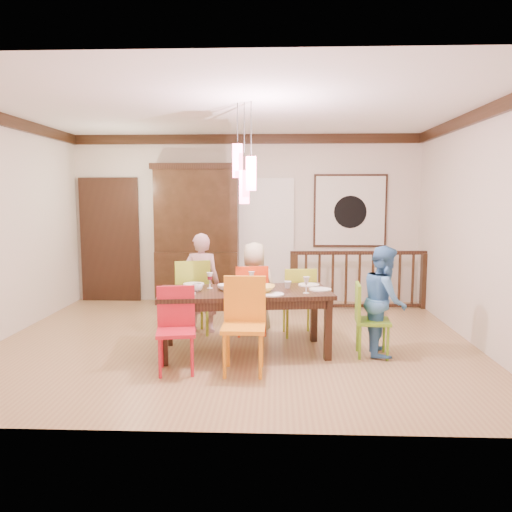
{
  "coord_description": "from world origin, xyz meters",
  "views": [
    {
      "loc": [
        0.53,
        -6.21,
        1.84
      ],
      "look_at": [
        0.28,
        -0.03,
        1.1
      ],
      "focal_mm": 35.0,
      "sensor_mm": 36.0,
      "label": 1
    }
  ],
  "objects_px": {
    "person_far_mid": "(254,288)",
    "china_hutch": "(197,234)",
    "dining_table": "(245,298)",
    "balustrade": "(359,279)",
    "chair_far_left": "(190,291)",
    "chair_end_right": "(373,315)",
    "person_far_left": "(202,283)",
    "person_end_right": "(384,300)"
  },
  "relations": [
    {
      "from": "person_far_mid",
      "to": "china_hutch",
      "type": "bearing_deg",
      "value": -49.57
    },
    {
      "from": "dining_table",
      "to": "china_hutch",
      "type": "relative_size",
      "value": 0.87
    },
    {
      "from": "balustrade",
      "to": "person_far_mid",
      "type": "distance_m",
      "value": 2.26
    },
    {
      "from": "chair_far_left",
      "to": "balustrade",
      "type": "distance_m",
      "value": 3.0
    },
    {
      "from": "chair_far_left",
      "to": "balustrade",
      "type": "height_order",
      "value": "chair_far_left"
    },
    {
      "from": "dining_table",
      "to": "china_hutch",
      "type": "bearing_deg",
      "value": 101.74
    },
    {
      "from": "chair_end_right",
      "to": "person_far_left",
      "type": "bearing_deg",
      "value": 69.85
    },
    {
      "from": "person_far_left",
      "to": "person_far_mid",
      "type": "xyz_separation_m",
      "value": [
        0.72,
        -0.01,
        -0.06
      ]
    },
    {
      "from": "dining_table",
      "to": "china_hutch",
      "type": "height_order",
      "value": "china_hutch"
    },
    {
      "from": "person_far_mid",
      "to": "person_end_right",
      "type": "bearing_deg",
      "value": 161.66
    },
    {
      "from": "person_end_right",
      "to": "person_far_left",
      "type": "bearing_deg",
      "value": 74.27
    },
    {
      "from": "chair_end_right",
      "to": "person_end_right",
      "type": "relative_size",
      "value": 0.66
    },
    {
      "from": "china_hutch",
      "to": "person_end_right",
      "type": "bearing_deg",
      "value": -46.21
    },
    {
      "from": "chair_end_right",
      "to": "balustrade",
      "type": "distance_m",
      "value": 2.49
    },
    {
      "from": "person_far_mid",
      "to": "dining_table",
      "type": "bearing_deg",
      "value": 95.92
    },
    {
      "from": "chair_end_right",
      "to": "person_end_right",
      "type": "distance_m",
      "value": 0.23
    },
    {
      "from": "china_hutch",
      "to": "chair_end_right",
      "type": "bearing_deg",
      "value": -48.8
    },
    {
      "from": "chair_end_right",
      "to": "person_far_mid",
      "type": "distance_m",
      "value": 1.71
    },
    {
      "from": "chair_far_left",
      "to": "person_end_right",
      "type": "distance_m",
      "value": 2.53
    },
    {
      "from": "person_far_left",
      "to": "china_hutch",
      "type": "bearing_deg",
      "value": -78.18
    },
    {
      "from": "china_hutch",
      "to": "person_far_left",
      "type": "bearing_deg",
      "value": -79.52
    },
    {
      "from": "chair_far_left",
      "to": "person_far_left",
      "type": "bearing_deg",
      "value": -157.5
    },
    {
      "from": "chair_end_right",
      "to": "person_far_mid",
      "type": "height_order",
      "value": "person_far_mid"
    },
    {
      "from": "person_end_right",
      "to": "china_hutch",
      "type": "bearing_deg",
      "value": 49.08
    },
    {
      "from": "dining_table",
      "to": "chair_end_right",
      "type": "relative_size",
      "value": 2.47
    },
    {
      "from": "chair_end_right",
      "to": "person_end_right",
      "type": "xyz_separation_m",
      "value": [
        0.15,
        0.09,
        0.15
      ]
    },
    {
      "from": "person_far_mid",
      "to": "chair_far_left",
      "type": "bearing_deg",
      "value": 18.21
    },
    {
      "from": "chair_far_left",
      "to": "china_hutch",
      "type": "height_order",
      "value": "china_hutch"
    },
    {
      "from": "dining_table",
      "to": "balustrade",
      "type": "xyz_separation_m",
      "value": [
        1.74,
        2.41,
        -0.16
      ]
    },
    {
      "from": "chair_end_right",
      "to": "china_hutch",
      "type": "height_order",
      "value": "china_hutch"
    },
    {
      "from": "person_far_left",
      "to": "chair_end_right",
      "type": "bearing_deg",
      "value": 156.89
    },
    {
      "from": "chair_far_left",
      "to": "chair_end_right",
      "type": "distance_m",
      "value": 2.42
    },
    {
      "from": "dining_table",
      "to": "person_far_mid",
      "type": "xyz_separation_m",
      "value": [
        0.08,
        0.89,
        -0.04
      ]
    },
    {
      "from": "chair_far_left",
      "to": "balustrade",
      "type": "relative_size",
      "value": 0.44
    },
    {
      "from": "person_far_mid",
      "to": "person_end_right",
      "type": "xyz_separation_m",
      "value": [
        1.56,
        -0.87,
        0.02
      ]
    },
    {
      "from": "chair_far_left",
      "to": "chair_end_right",
      "type": "bearing_deg",
      "value": 140.04
    },
    {
      "from": "chair_far_left",
      "to": "chair_end_right",
      "type": "relative_size",
      "value": 1.2
    },
    {
      "from": "china_hutch",
      "to": "dining_table",
      "type": "bearing_deg",
      "value": -70.27
    },
    {
      "from": "china_hutch",
      "to": "person_far_mid",
      "type": "distance_m",
      "value": 2.23
    },
    {
      "from": "dining_table",
      "to": "chair_far_left",
      "type": "xyz_separation_m",
      "value": [
        -0.78,
        0.78,
        -0.08
      ]
    },
    {
      "from": "dining_table",
      "to": "person_far_mid",
      "type": "height_order",
      "value": "person_far_mid"
    },
    {
      "from": "balustrade",
      "to": "person_end_right",
      "type": "height_order",
      "value": "person_end_right"
    }
  ]
}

